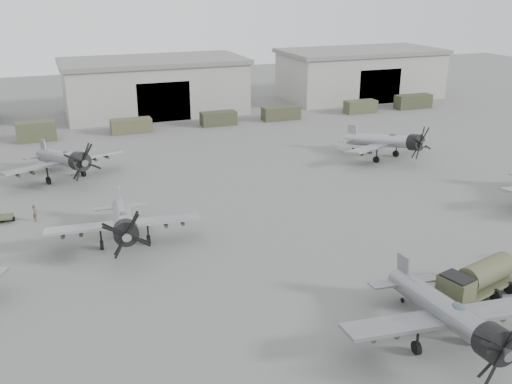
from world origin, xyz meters
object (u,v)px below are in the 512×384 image
aircraft_far_1 (388,141)px  fuel_tanker (478,278)px  aircraft_mid_1 (124,222)px  aircraft_far_0 (65,159)px  ground_crew (35,213)px  aircraft_near_1 (451,315)px

aircraft_far_1 → fuel_tanker: aircraft_far_1 is taller
aircraft_mid_1 → aircraft_far_0: (-3.46, 18.95, 0.13)m
aircraft_far_0 → aircraft_far_1: (36.66, -5.67, -0.09)m
aircraft_mid_1 → fuel_tanker: 26.71m
ground_crew → fuel_tanker: bearing=-117.4°
aircraft_near_1 → aircraft_far_0: size_ratio=0.99×
aircraft_far_1 → ground_crew: 40.30m
ground_crew → aircraft_near_1: bearing=-128.4°
ground_crew → aircraft_far_0: bearing=-3.3°
aircraft_mid_1 → aircraft_far_1: 35.76m
aircraft_far_0 → aircraft_far_1: size_ratio=1.04×
aircraft_near_1 → aircraft_far_1: (17.69, 33.77, -0.03)m
aircraft_far_1 → fuel_tanker: size_ratio=1.83×
aircraft_mid_1 → aircraft_far_0: size_ratio=0.96×
aircraft_mid_1 → aircraft_far_0: aircraft_far_0 is taller
aircraft_far_1 → aircraft_near_1: bearing=-137.3°
aircraft_far_0 → ground_crew: size_ratio=8.35×
aircraft_near_1 → ground_crew: 36.42m
aircraft_near_1 → fuel_tanker: bearing=42.9°
ground_crew → aircraft_mid_1: bearing=-126.9°
aircraft_far_0 → ground_crew: aircraft_far_0 is taller
aircraft_far_0 → fuel_tanker: (24.63, -35.22, -0.94)m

